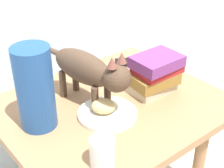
{
  "coord_description": "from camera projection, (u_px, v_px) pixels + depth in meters",
  "views": [
    {
      "loc": [
        -0.61,
        -0.76,
        1.19
      ],
      "look_at": [
        0.0,
        0.0,
        0.61
      ],
      "focal_mm": 54.0,
      "sensor_mm": 36.0,
      "label": 1
    }
  ],
  "objects": [
    {
      "name": "candle_jar",
      "position": [
        102.0,
        153.0,
        0.9
      ],
      "size": [
        0.07,
        0.07,
        0.08
      ],
      "color": "silver",
      "rests_on": "side_table"
    },
    {
      "name": "plate",
      "position": [
        107.0,
        114.0,
        1.11
      ],
      "size": [
        0.2,
        0.2,
        0.01
      ],
      "primitive_type": "cylinder",
      "color": "silver",
      "rests_on": "side_table"
    },
    {
      "name": "cat",
      "position": [
        89.0,
        70.0,
        1.11
      ],
      "size": [
        0.13,
        0.48,
        0.23
      ],
      "color": "#4C3828",
      "rests_on": "side_table"
    },
    {
      "name": "book_stack",
      "position": [
        155.0,
        74.0,
        1.21
      ],
      "size": [
        0.19,
        0.14,
        0.14
      ],
      "color": "#BCB299",
      "rests_on": "side_table"
    },
    {
      "name": "side_table",
      "position": [
        112.0,
        120.0,
        1.21
      ],
      "size": [
        0.76,
        0.62,
        0.53
      ],
      "color": "#9E724C",
      "rests_on": "ground"
    },
    {
      "name": "tv_remote",
      "position": [
        133.0,
        62.0,
        1.43
      ],
      "size": [
        0.15,
        0.11,
        0.02
      ],
      "primitive_type": "cube",
      "rotation": [
        0.0,
        0.0,
        -0.53
      ],
      "color": "black",
      "rests_on": "side_table"
    },
    {
      "name": "bread_roll",
      "position": [
        103.0,
        106.0,
        1.09
      ],
      "size": [
        0.1,
        0.1,
        0.05
      ],
      "primitive_type": "ellipsoid",
      "rotation": [
        0.0,
        0.0,
        2.41
      ],
      "color": "#E0BC7A",
      "rests_on": "plate"
    },
    {
      "name": "green_vase",
      "position": [
        35.0,
        88.0,
        1.01
      ],
      "size": [
        0.11,
        0.11,
        0.27
      ],
      "primitive_type": "cylinder",
      "color": "navy",
      "rests_on": "side_table"
    }
  ]
}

